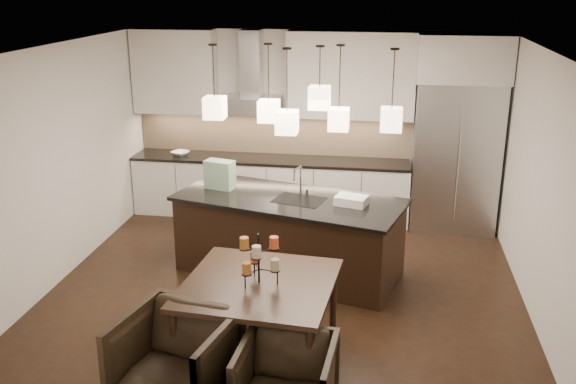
% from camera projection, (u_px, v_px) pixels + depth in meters
% --- Properties ---
extents(floor, '(5.50, 5.50, 0.02)m').
position_uv_depth(floor, '(285.00, 289.00, 7.64)').
color(floor, black).
rests_on(floor, ground).
extents(ceiling, '(5.50, 5.50, 0.02)m').
position_uv_depth(ceiling, '(285.00, 49.00, 6.75)').
color(ceiling, white).
rests_on(ceiling, wall_back).
extents(wall_back, '(5.50, 0.02, 2.80)m').
position_uv_depth(wall_back, '(314.00, 124.00, 9.78)').
color(wall_back, silver).
rests_on(wall_back, ground).
extents(wall_front, '(5.50, 0.02, 2.80)m').
position_uv_depth(wall_front, '(224.00, 288.00, 4.61)').
color(wall_front, silver).
rests_on(wall_front, ground).
extents(wall_left, '(0.02, 5.50, 2.80)m').
position_uv_depth(wall_left, '(56.00, 166.00, 7.60)').
color(wall_left, silver).
rests_on(wall_left, ground).
extents(wall_right, '(0.02, 5.50, 2.80)m').
position_uv_depth(wall_right, '(542.00, 188.00, 6.79)').
color(wall_right, silver).
rests_on(wall_right, ground).
extents(refrigerator, '(1.20, 0.72, 2.15)m').
position_uv_depth(refrigerator, '(455.00, 157.00, 9.22)').
color(refrigerator, '#B7B7BA').
rests_on(refrigerator, floor).
extents(fridge_panel, '(1.26, 0.72, 0.65)m').
position_uv_depth(fridge_panel, '(464.00, 58.00, 8.77)').
color(fridge_panel, silver).
rests_on(fridge_panel, refrigerator).
extents(lower_cabinets, '(4.21, 0.62, 0.88)m').
position_uv_depth(lower_cabinets, '(270.00, 188.00, 9.87)').
color(lower_cabinets, silver).
rests_on(lower_cabinets, floor).
extents(countertop, '(4.21, 0.66, 0.04)m').
position_uv_depth(countertop, '(270.00, 159.00, 9.72)').
color(countertop, black).
rests_on(countertop, lower_cabinets).
extents(backsplash, '(4.21, 0.02, 0.63)m').
position_uv_depth(backsplash, '(273.00, 133.00, 9.89)').
color(backsplash, tan).
rests_on(backsplash, countertop).
extents(upper_cab_left, '(1.25, 0.35, 1.25)m').
position_uv_depth(upper_cab_left, '(175.00, 71.00, 9.66)').
color(upper_cab_left, silver).
rests_on(upper_cab_left, wall_back).
extents(upper_cab_right, '(1.85, 0.35, 1.25)m').
position_uv_depth(upper_cab_right, '(351.00, 75.00, 9.27)').
color(upper_cab_right, silver).
rests_on(upper_cab_right, wall_back).
extents(hood_canopy, '(0.90, 0.52, 0.24)m').
position_uv_depth(hood_canopy, '(250.00, 105.00, 9.55)').
color(hood_canopy, '#B7B7BA').
rests_on(hood_canopy, wall_back).
extents(hood_chimney, '(0.30, 0.28, 0.96)m').
position_uv_depth(hood_chimney, '(251.00, 63.00, 9.46)').
color(hood_chimney, '#B7B7BA').
rests_on(hood_chimney, hood_canopy).
extents(fruit_bowl, '(0.34, 0.34, 0.06)m').
position_uv_depth(fruit_bowl, '(180.00, 153.00, 9.86)').
color(fruit_bowl, silver).
rests_on(fruit_bowl, countertop).
extents(island_body, '(2.85, 1.72, 0.94)m').
position_uv_depth(island_body, '(289.00, 237.00, 7.93)').
color(island_body, black).
rests_on(island_body, floor).
extents(island_top, '(2.96, 1.83, 0.04)m').
position_uv_depth(island_top, '(289.00, 200.00, 7.78)').
color(island_top, black).
rests_on(island_top, island_body).
extents(faucet, '(0.17, 0.27, 0.41)m').
position_uv_depth(faucet, '(301.00, 181.00, 7.76)').
color(faucet, silver).
rests_on(faucet, island_top).
extents(tote_bag, '(0.40, 0.28, 0.36)m').
position_uv_depth(tote_bag, '(220.00, 174.00, 8.08)').
color(tote_bag, '#20652E').
rests_on(tote_bag, island_top).
extents(food_container, '(0.42, 0.34, 0.11)m').
position_uv_depth(food_container, '(351.00, 200.00, 7.53)').
color(food_container, silver).
rests_on(food_container, island_top).
extents(dining_table, '(1.48, 1.48, 0.83)m').
position_uv_depth(dining_table, '(260.00, 321.00, 6.10)').
color(dining_table, black).
rests_on(dining_table, floor).
extents(candelabra, '(0.43, 0.43, 0.48)m').
position_uv_depth(candelabra, '(259.00, 258.00, 5.90)').
color(candelabra, black).
rests_on(candelabra, dining_table).
extents(candle_a, '(0.09, 0.09, 0.11)m').
position_uv_depth(candle_a, '(275.00, 265.00, 5.88)').
color(candle_a, beige).
rests_on(candle_a, candelabra).
extents(candle_b, '(0.09, 0.09, 0.11)m').
position_uv_depth(candle_b, '(255.00, 256.00, 6.05)').
color(candle_b, '#E04F29').
rests_on(candle_b, candelabra).
extents(candle_c, '(0.09, 0.09, 0.11)m').
position_uv_depth(candle_c, '(247.00, 268.00, 5.80)').
color(candle_c, '#AE652A').
rests_on(candle_c, candelabra).
extents(candle_d, '(0.09, 0.09, 0.11)m').
position_uv_depth(candle_d, '(274.00, 242.00, 5.92)').
color(candle_d, '#E04F29').
rests_on(candle_d, candelabra).
extents(candle_e, '(0.09, 0.09, 0.11)m').
position_uv_depth(candle_e, '(244.00, 243.00, 5.91)').
color(candle_e, '#AE652A').
rests_on(candle_e, candelabra).
extents(candle_f, '(0.09, 0.09, 0.11)m').
position_uv_depth(candle_f, '(257.00, 252.00, 5.72)').
color(candle_f, beige).
rests_on(candle_f, candelabra).
extents(armchair_left, '(1.09, 1.11, 0.85)m').
position_uv_depth(armchair_left, '(176.00, 361.00, 5.45)').
color(armchair_left, black).
rests_on(armchair_left, floor).
extents(armchair_right, '(0.82, 0.84, 0.73)m').
position_uv_depth(armchair_right, '(286.00, 383.00, 5.26)').
color(armchair_right, black).
rests_on(armchair_right, floor).
extents(pendant_a, '(0.24, 0.24, 0.26)m').
position_uv_depth(pendant_a, '(215.00, 108.00, 7.58)').
color(pendant_a, beige).
rests_on(pendant_a, ceiling).
extents(pendant_b, '(0.24, 0.24, 0.26)m').
position_uv_depth(pendant_b, '(269.00, 111.00, 7.69)').
color(pendant_b, beige).
rests_on(pendant_b, ceiling).
extents(pendant_c, '(0.24, 0.24, 0.26)m').
position_uv_depth(pendant_c, '(319.00, 98.00, 7.37)').
color(pendant_c, beige).
rests_on(pendant_c, ceiling).
extents(pendant_d, '(0.24, 0.24, 0.26)m').
position_uv_depth(pendant_d, '(339.00, 119.00, 7.56)').
color(pendant_d, beige).
rests_on(pendant_d, ceiling).
extents(pendant_e, '(0.24, 0.24, 0.26)m').
position_uv_depth(pendant_e, '(391.00, 119.00, 7.15)').
color(pendant_e, beige).
rests_on(pendant_e, ceiling).
extents(pendant_f, '(0.24, 0.24, 0.26)m').
position_uv_depth(pendant_f, '(287.00, 122.00, 7.21)').
color(pendant_f, beige).
rests_on(pendant_f, ceiling).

